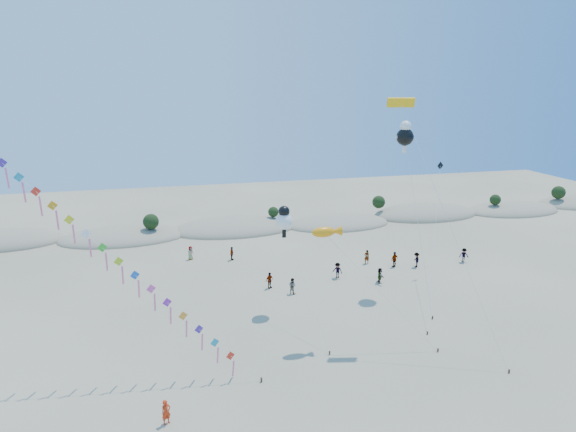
% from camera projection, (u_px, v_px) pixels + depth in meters
% --- Properties ---
extents(ground, '(160.00, 160.00, 0.00)m').
position_uv_depth(ground, '(332.00, 431.00, 30.15)').
color(ground, gray).
rests_on(ground, ground).
extents(dune_ridge, '(145.30, 11.49, 5.57)m').
position_uv_depth(dune_ridge, '(242.00, 228.00, 72.65)').
color(dune_ridge, gray).
rests_on(dune_ridge, ground).
extents(kite_train, '(30.27, 12.11, 28.29)m').
position_uv_depth(kite_train, '(21.00, 180.00, 33.59)').
color(kite_train, '#3F2D1E').
rests_on(kite_train, ground).
extents(fish_kite, '(9.50, 5.09, 9.90)m').
position_uv_depth(fish_kite, '(327.00, 232.00, 39.08)').
color(fish_kite, '#3F2D1E').
rests_on(fish_kite, ground).
extents(cartoon_kite_low, '(2.34, 10.43, 10.13)m').
position_uv_depth(cartoon_kite_low, '(284.00, 219.00, 45.06)').
color(cartoon_kite_low, '#3F2D1E').
rests_on(cartoon_kite_low, ground).
extents(cartoon_kite_high, '(2.00, 9.79, 17.52)m').
position_uv_depth(cartoon_kite_high, '(405.00, 135.00, 48.84)').
color(cartoon_kite_high, '#3F2D1E').
rests_on(cartoon_kite_high, ground).
extents(parafoil_kite, '(6.44, 10.48, 20.02)m').
position_uv_depth(parafoil_kite, '(403.00, 107.00, 39.15)').
color(parafoil_kite, '#3F2D1E').
rests_on(parafoil_kite, ground).
extents(dark_kite, '(9.24, 14.62, 12.68)m').
position_uv_depth(dark_kite, '(437.00, 211.00, 50.13)').
color(dark_kite, '#3F2D1E').
rests_on(dark_kite, ground).
extents(flyer_foreground, '(0.73, 0.65, 1.69)m').
position_uv_depth(flyer_foreground, '(166.00, 412.00, 30.63)').
color(flyer_foreground, red).
rests_on(flyer_foreground, ground).
extents(beachgoers, '(33.60, 13.87, 1.88)m').
position_uv_depth(beachgoers, '(350.00, 265.00, 55.60)').
color(beachgoers, slate).
rests_on(beachgoers, ground).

